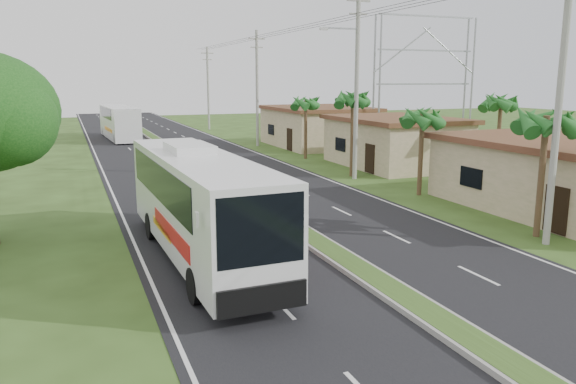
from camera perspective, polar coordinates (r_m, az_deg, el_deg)
name	(u,v)px	position (r m, az deg, el deg)	size (l,w,h in m)	color
ground	(387,290)	(17.90, 10.01, -9.80)	(180.00, 180.00, 0.00)	#2F4519
road_asphalt	(221,182)	(35.87, -6.85, 1.00)	(14.00, 160.00, 0.02)	black
median_strip	(221,181)	(35.85, -6.85, 1.15)	(1.20, 160.00, 0.18)	gray
lane_edge_left	(111,190)	(34.82, -17.56, 0.22)	(0.12, 160.00, 0.01)	silver
lane_edge_right	(317,176)	(38.09, 2.95, 1.66)	(0.12, 160.00, 0.01)	silver
shop_near	(570,176)	(30.84, 26.77, 1.50)	(8.60, 12.60, 3.52)	tan
shop_mid	(395,141)	(43.03, 10.78, 5.09)	(7.60, 10.60, 3.67)	tan
shop_far	(317,126)	(55.31, 3.00, 6.70)	(8.60, 11.60, 3.82)	tan
palm_verge_a	(546,122)	(24.84, 24.76, 6.48)	(2.40, 2.40, 5.45)	#473321
palm_verge_b	(422,117)	(31.98, 13.50, 7.37)	(2.40, 2.40, 5.05)	#473321
palm_verge_c	(353,99)	(37.60, 6.62, 9.33)	(2.40, 2.40, 5.85)	#473321
palm_verge_d	(306,103)	(45.95, 1.82, 9.04)	(2.40, 2.40, 5.25)	#473321
palm_behind_shop	(501,103)	(39.35, 20.83, 8.48)	(2.40, 2.40, 5.65)	#473321
utility_pole_a	(559,99)	(23.74, 25.85, 8.47)	(1.60, 0.28, 11.00)	gray
utility_pole_b	(356,82)	(36.54, 6.95, 11.04)	(3.20, 0.28, 12.00)	gray
utility_pole_c	(257,87)	(54.98, -3.16, 10.58)	(1.60, 0.28, 11.00)	gray
utility_pole_d	(208,87)	(74.23, -8.13, 10.49)	(1.60, 0.28, 10.50)	gray
billboard_lattice	(425,75)	(53.89, 13.71, 11.49)	(10.18, 1.18, 12.07)	gray
coach_bus_main	(199,199)	(20.25, -9.04, -0.66)	(3.00, 12.68, 4.07)	silver
coach_bus_far	(119,121)	(64.06, -16.77, 6.95)	(3.30, 12.30, 3.55)	silver
motorcyclist	(252,216)	(23.19, -3.64, -2.42)	(1.70, 0.94, 2.38)	black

